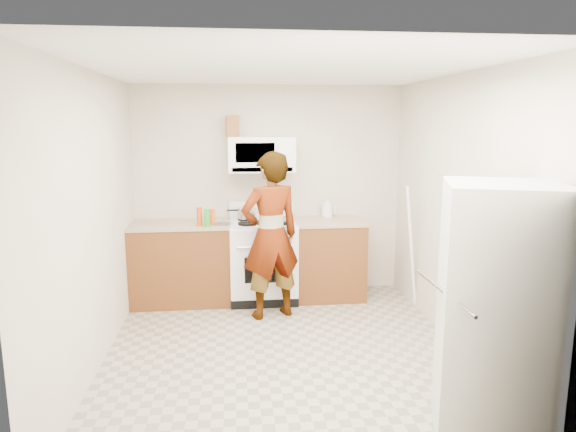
{
  "coord_description": "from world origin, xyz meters",
  "views": [
    {
      "loc": [
        -0.44,
        -4.34,
        2.07
      ],
      "look_at": [
        0.09,
        0.55,
        1.17
      ],
      "focal_mm": 32.0,
      "sensor_mm": 36.0,
      "label": 1
    }
  ],
  "objects": [
    {
      "name": "floor",
      "position": [
        0.0,
        0.0,
        0.0
      ],
      "size": [
        3.6,
        3.6,
        0.0
      ],
      "primitive_type": "plane",
      "color": "gray",
      "rests_on": "ground"
    },
    {
      "name": "back_wall",
      "position": [
        0.0,
        1.79,
        1.25
      ],
      "size": [
        3.2,
        0.02,
        2.5
      ],
      "primitive_type": "cube",
      "color": "beige",
      "rests_on": "floor"
    },
    {
      "name": "right_wall",
      "position": [
        1.59,
        0.0,
        1.25
      ],
      "size": [
        0.02,
        3.6,
        2.5
      ],
      "primitive_type": "cube",
      "color": "beige",
      "rests_on": "floor"
    },
    {
      "name": "cabinet_left",
      "position": [
        -1.04,
        1.49,
        0.45
      ],
      "size": [
        1.12,
        0.62,
        0.9
      ],
      "primitive_type": "cube",
      "color": "brown",
      "rests_on": "floor"
    },
    {
      "name": "counter_left",
      "position": [
        -1.04,
        1.49,
        0.92
      ],
      "size": [
        1.14,
        0.64,
        0.03
      ],
      "primitive_type": "cube",
      "color": "tan",
      "rests_on": "cabinet_left"
    },
    {
      "name": "cabinet_right",
      "position": [
        0.68,
        1.49,
        0.45
      ],
      "size": [
        0.8,
        0.62,
        0.9
      ],
      "primitive_type": "cube",
      "color": "brown",
      "rests_on": "floor"
    },
    {
      "name": "counter_right",
      "position": [
        0.68,
        1.49,
        0.92
      ],
      "size": [
        0.82,
        0.64,
        0.03
      ],
      "primitive_type": "cube",
      "color": "tan",
      "rests_on": "cabinet_right"
    },
    {
      "name": "gas_range",
      "position": [
        -0.1,
        1.48,
        0.49
      ],
      "size": [
        0.76,
        0.65,
        1.13
      ],
      "color": "white",
      "rests_on": "floor"
    },
    {
      "name": "microwave",
      "position": [
        -0.1,
        1.61,
        1.7
      ],
      "size": [
        0.76,
        0.38,
        0.4
      ],
      "primitive_type": "cube",
      "color": "white",
      "rests_on": "back_wall"
    },
    {
      "name": "person",
      "position": [
        -0.05,
        0.92,
        0.89
      ],
      "size": [
        0.75,
        0.61,
        1.77
      ],
      "primitive_type": "imported",
      "rotation": [
        0.0,
        0.0,
        3.47
      ],
      "color": "tan",
      "rests_on": "floor"
    },
    {
      "name": "fridge",
      "position": [
        1.24,
        -1.37,
        0.85
      ],
      "size": [
        0.89,
        0.89,
        1.7
      ],
      "primitive_type": "cube",
      "rotation": [
        0.0,
        0.0,
        -0.33
      ],
      "color": "#B9B9B5",
      "rests_on": "floor"
    },
    {
      "name": "kettle",
      "position": [
        0.7,
        1.7,
        1.02
      ],
      "size": [
        0.17,
        0.17,
        0.16
      ],
      "primitive_type": "cylinder",
      "rotation": [
        0.0,
        0.0,
        -0.28
      ],
      "color": "white",
      "rests_on": "counter_right"
    },
    {
      "name": "jug",
      "position": [
        -0.43,
        1.64,
        2.02
      ],
      "size": [
        0.15,
        0.15,
        0.24
      ],
      "primitive_type": "cube",
      "rotation": [
        0.0,
        0.0,
        0.1
      ],
      "color": "brown",
      "rests_on": "microwave"
    },
    {
      "name": "saucepan",
      "position": [
        -0.28,
        1.61,
        1.01
      ],
      "size": [
        0.26,
        0.26,
        0.12
      ],
      "primitive_type": "cylinder",
      "rotation": [
        0.0,
        0.0,
        0.26
      ],
      "color": "silver",
      "rests_on": "gas_range"
    },
    {
      "name": "tray",
      "position": [
        0.1,
        1.4,
        0.96
      ],
      "size": [
        0.25,
        0.16,
        0.05
      ],
      "primitive_type": "cube",
      "rotation": [
        0.0,
        0.0,
        -0.01
      ],
      "color": "white",
      "rests_on": "gas_range"
    },
    {
      "name": "bottle_spray",
      "position": [
        -0.81,
        1.29,
        1.04
      ],
      "size": [
        0.08,
        0.08,
        0.21
      ],
      "primitive_type": "cylinder",
      "rotation": [
        0.0,
        0.0,
        0.37
      ],
      "color": "red",
      "rests_on": "counter_left"
    },
    {
      "name": "bottle_hot_sauce",
      "position": [
        -0.67,
        1.39,
        1.02
      ],
      "size": [
        0.07,
        0.07,
        0.17
      ],
      "primitive_type": "cylinder",
      "rotation": [
        0.0,
        0.0,
        0.42
      ],
      "color": "#DF5318",
      "rests_on": "counter_left"
    },
    {
      "name": "bottle_green_cap",
      "position": [
        -0.72,
        1.23,
        1.04
      ],
      "size": [
        0.08,
        0.08,
        0.2
      ],
      "primitive_type": "cylinder",
      "rotation": [
        0.0,
        0.0,
        -0.39
      ],
      "color": "#1B9728",
      "rests_on": "counter_left"
    },
    {
      "name": "pot_lid",
      "position": [
        -0.56,
        1.39,
        0.94
      ],
      "size": [
        0.26,
        0.26,
        0.01
      ],
      "primitive_type": "cylinder",
      "rotation": [
        0.0,
        0.0,
        0.04
      ],
      "color": "silver",
      "rests_on": "counter_left"
    },
    {
      "name": "broom",
      "position": [
        1.5,
        0.95,
        0.71
      ],
      "size": [
        0.25,
        0.21,
        1.4
      ],
      "primitive_type": "cylinder",
      "rotation": [
        0.14,
        -0.14,
        -0.1
      ],
      "color": "white",
      "rests_on": "floor"
    }
  ]
}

